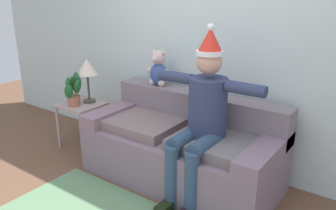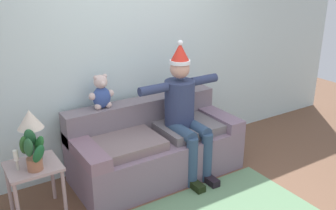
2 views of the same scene
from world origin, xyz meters
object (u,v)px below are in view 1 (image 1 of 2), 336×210
at_px(couch, 183,147).
at_px(candle_tall, 71,91).
at_px(teddy_bear, 158,70).
at_px(table_lamp, 87,69).
at_px(potted_plant, 73,90).
at_px(person_seated, 202,114).
at_px(side_table, 82,111).

xyz_separation_m(couch, candle_tall, (-1.51, -0.10, 0.34)).
xyz_separation_m(couch, teddy_bear, (-0.50, 0.27, 0.66)).
distance_m(couch, candle_tall, 1.55).
relative_size(teddy_bear, candle_tall, 1.90).
relative_size(table_lamp, candle_tall, 2.55).
xyz_separation_m(teddy_bear, table_lamp, (-0.83, -0.27, -0.05)).
distance_m(teddy_bear, potted_plant, 1.02).
height_order(person_seated, side_table, person_seated).
relative_size(table_lamp, potted_plant, 1.31).
xyz_separation_m(teddy_bear, candle_tall, (-1.01, -0.38, -0.32)).
relative_size(person_seated, table_lamp, 3.03).
distance_m(side_table, table_lamp, 0.50).
bearing_deg(side_table, candle_tall, -171.63).
relative_size(couch, side_table, 3.45).
xyz_separation_m(side_table, potted_plant, (0.00, -0.09, 0.28)).
bearing_deg(table_lamp, side_table, -118.04).
xyz_separation_m(teddy_bear, potted_plant, (-0.87, -0.45, -0.27)).
relative_size(person_seated, candle_tall, 7.73).
distance_m(couch, person_seated, 0.57).
height_order(couch, teddy_bear, teddy_bear).
distance_m(person_seated, candle_tall, 1.81).
bearing_deg(teddy_bear, candle_tall, -159.59).
bearing_deg(candle_tall, potted_plant, -27.57).
bearing_deg(table_lamp, candle_tall, -149.22).
height_order(couch, candle_tall, couch).
height_order(side_table, candle_tall, candle_tall).
height_order(teddy_bear, table_lamp, teddy_bear).
height_order(person_seated, candle_tall, person_seated).
bearing_deg(couch, person_seated, -28.33).
relative_size(teddy_bear, side_table, 0.69).
height_order(table_lamp, potted_plant, table_lamp).
bearing_deg(candle_tall, couch, 3.94).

